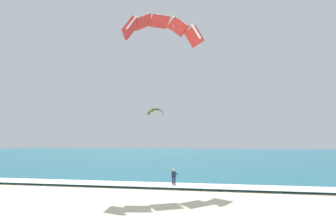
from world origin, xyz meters
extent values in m
cube|color=#146075|center=(0.00, 74.76, 0.10)|extent=(200.00, 120.00, 0.20)
cube|color=white|center=(0.00, 15.76, 0.22)|extent=(200.00, 3.05, 0.04)
ellipsoid|color=#239EC6|center=(-3.01, 16.22, 0.03)|extent=(0.74, 1.46, 0.05)
cube|color=black|center=(-3.01, 16.46, 0.07)|extent=(0.17, 0.09, 0.04)
cube|color=black|center=(-3.01, 15.98, 0.07)|extent=(0.17, 0.09, 0.04)
cylinder|color=#191E38|center=(-3.10, 16.24, 0.42)|extent=(0.14, 0.14, 0.84)
cylinder|color=#191E38|center=(-2.91, 16.20, 0.42)|extent=(0.14, 0.14, 0.84)
cube|color=#191E38|center=(-3.01, 16.22, 1.14)|extent=(0.38, 0.27, 0.60)
sphere|color=beige|center=(-3.01, 16.22, 1.58)|extent=(0.22, 0.22, 0.22)
cylinder|color=#191E38|center=(-3.15, 16.42, 1.19)|extent=(0.20, 0.51, 0.22)
cylinder|color=#191E38|center=(-2.80, 16.34, 1.19)|extent=(0.20, 0.51, 0.22)
cylinder|color=black|center=(-2.92, 16.59, 1.19)|extent=(0.54, 0.16, 0.04)
cube|color=#3F3F42|center=(-2.98, 16.34, 0.92)|extent=(0.13, 0.10, 0.10)
cube|color=red|center=(-1.52, 20.70, 15.85)|extent=(2.37, 1.59, 2.25)
cube|color=white|center=(-1.21, 20.22, 16.30)|extent=(1.17, 0.86, 1.71)
cube|color=red|center=(-3.28, 20.46, 17.04)|extent=(2.56, 2.05, 1.88)
cube|color=white|center=(-2.97, 19.98, 17.49)|extent=(1.58, 1.17, 1.13)
cube|color=red|center=(-5.17, 19.57, 17.46)|extent=(2.48, 2.34, 1.08)
cube|color=white|center=(-4.86, 19.09, 17.92)|extent=(1.75, 1.29, 0.29)
cube|color=red|center=(-6.76, 18.22, 17.04)|extent=(2.04, 2.38, 1.88)
cube|color=white|center=(-6.45, 17.73, 17.49)|extent=(1.58, 1.17, 1.13)
cube|color=red|center=(-7.70, 16.71, 15.85)|extent=(1.32, 2.17, 2.25)
cube|color=white|center=(-7.39, 16.23, 16.30)|extent=(1.09, 0.84, 1.71)
cylinder|color=#B2B2B7|center=(-2.31, 18.64, 8.52)|extent=(1.60, 4.13, 14.65)
cylinder|color=#B2B2B7|center=(-5.40, 16.65, 8.52)|extent=(4.63, 0.14, 14.65)
cube|color=orange|center=(-12.42, 52.96, 10.31)|extent=(0.68, 0.88, 0.99)
cube|color=white|center=(-12.49, 52.69, 10.50)|extent=(0.55, 0.27, 0.78)
cube|color=orange|center=(-13.04, 53.45, 10.89)|extent=(0.87, 0.93, 0.81)
cube|color=white|center=(-13.12, 53.18, 11.07)|extent=(0.78, 0.35, 0.51)
cube|color=orange|center=(-13.92, 53.81, 11.09)|extent=(1.07, 0.93, 0.44)
cube|color=white|center=(-13.99, 53.54, 11.27)|extent=(0.86, 0.38, 0.13)
cube|color=orange|center=(-14.85, 53.97, 10.89)|extent=(1.13, 0.88, 0.81)
cube|color=white|center=(-14.93, 53.70, 11.07)|extent=(0.81, 0.35, 0.51)
cube|color=orange|center=(-15.64, 53.89, 10.31)|extent=(1.01, 0.77, 0.99)
cube|color=white|center=(-15.72, 53.62, 10.50)|extent=(0.59, 0.28, 0.78)
camera|label=1|loc=(2.51, -13.31, 4.44)|focal=33.64mm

